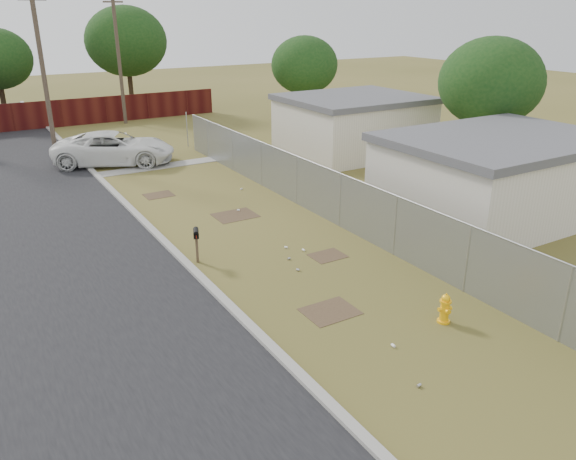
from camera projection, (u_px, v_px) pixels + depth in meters
ground at (266, 243)px, 19.22m from camera, size 120.00×120.00×0.00m
street at (21, 209)px, 22.41m from camera, size 15.10×60.00×0.12m
chainlink_fence at (324, 198)px, 21.24m from camera, size 0.10×27.06×2.02m
utility_poles at (35, 61)px, 32.24m from camera, size 12.60×8.24×9.00m
houses at (417, 147)px, 25.79m from camera, size 9.30×17.24×3.10m
horizon_trees at (103, 55)px, 36.72m from camera, size 33.32×31.94×7.78m
fire_hydrant at (445, 309)px, 14.21m from camera, size 0.40×0.41×0.82m
mailbox at (196, 236)px, 17.43m from camera, size 0.31×0.48×1.12m
pickup_truck at (114, 148)px, 28.69m from camera, size 6.58×5.00×1.66m
scattered_litter at (296, 256)px, 18.07m from camera, size 3.13×14.53×0.07m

